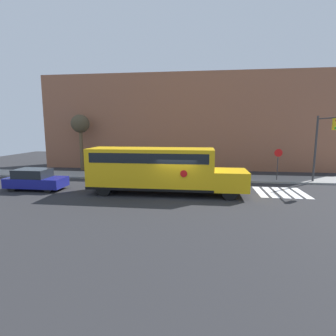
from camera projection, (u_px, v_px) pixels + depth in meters
ground_plane at (177, 196)px, 17.21m from camera, size 60.00×60.00×0.00m
sidewalk_strip at (184, 177)px, 23.57m from camera, size 44.00×3.00×0.15m
building_backdrop at (188, 122)px, 29.19m from camera, size 32.00×4.00×10.15m
crosswalk_stripes at (280, 192)px, 18.29m from camera, size 3.30×3.20×0.01m
school_bus at (158, 168)px, 17.73m from camera, size 10.57×2.57×3.10m
parked_car at (35, 180)px, 19.01m from camera, size 4.13×1.80×1.52m
stop_sign at (278, 161)px, 21.67m from camera, size 0.64×0.10×2.75m
traffic_light at (322, 140)px, 19.98m from camera, size 0.28×3.07×5.41m
tree_near_sidewalk at (80, 126)px, 27.28m from camera, size 1.89×1.89×5.84m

